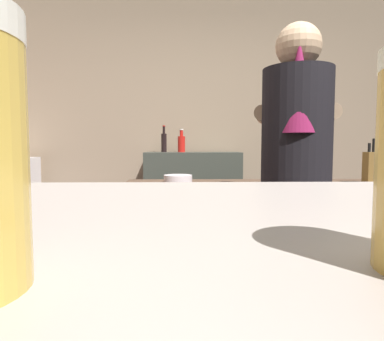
{
  "coord_description": "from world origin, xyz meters",
  "views": [
    {
      "loc": [
        -0.31,
        -1.43,
        1.15
      ],
      "look_at": [
        -0.29,
        -0.75,
        1.1
      ],
      "focal_mm": 31.92,
      "sensor_mm": 36.0,
      "label": 1
    }
  ],
  "objects": [
    {
      "name": "bottle_vinegar",
      "position": [
        -0.33,
        1.96,
        1.17
      ],
      "size": [
        0.07,
        0.07,
        0.23
      ],
      "color": "red",
      "rests_on": "back_shelf"
    },
    {
      "name": "back_shelf",
      "position": [
        -0.22,
        1.92,
        0.54
      ],
      "size": [
        0.93,
        0.36,
        1.08
      ],
      "primitive_type": "cube",
      "color": "#3A3F38",
      "rests_on": "ground"
    },
    {
      "name": "mixing_bowl",
      "position": [
        -0.35,
        0.77,
        0.93
      ],
      "size": [
        0.18,
        0.18,
        0.05
      ],
      "primitive_type": "cylinder",
      "color": "silver",
      "rests_on": "prep_counter"
    },
    {
      "name": "wall_back",
      "position": [
        0.0,
        2.2,
        1.35
      ],
      "size": [
        5.2,
        0.1,
        2.7
      ],
      "primitive_type": "cube",
      "color": "gray",
      "rests_on": "ground"
    },
    {
      "name": "chefs_knife",
      "position": [
        0.53,
        0.65,
        0.91
      ],
      "size": [
        0.24,
        0.05,
        0.01
      ],
      "primitive_type": "cube",
      "rotation": [
        0.0,
        0.0,
        -0.09
      ],
      "color": "silver",
      "rests_on": "prep_counter"
    },
    {
      "name": "bottle_hot_sauce",
      "position": [
        -0.51,
        1.98,
        1.18
      ],
      "size": [
        0.05,
        0.05,
        0.26
      ],
      "color": "black",
      "rests_on": "back_shelf"
    },
    {
      "name": "knife_block",
      "position": [
        0.89,
        0.71,
        1.01
      ],
      "size": [
        0.1,
        0.08,
        0.29
      ],
      "color": "brown",
      "rests_on": "prep_counter"
    },
    {
      "name": "prep_counter",
      "position": [
        0.35,
        0.7,
        0.45
      ],
      "size": [
        2.1,
        0.6,
        0.91
      ],
      "primitive_type": "cube",
      "color": "brown",
      "rests_on": "ground"
    },
    {
      "name": "bartender",
      "position": [
        0.25,
        0.25,
        1.01
      ],
      "size": [
        0.49,
        0.55,
        1.74
      ],
      "rotation": [
        0.0,
        0.0,
        1.31
      ],
      "color": "#313233",
      "rests_on": "ground"
    }
  ]
}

